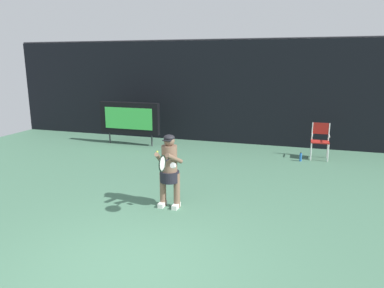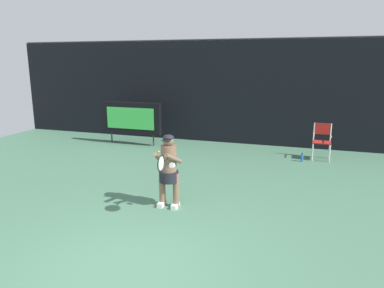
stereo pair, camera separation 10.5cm
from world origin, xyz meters
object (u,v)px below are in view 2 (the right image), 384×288
(tennis_racket, at_px, (162,163))
(umpire_chair, at_px, (322,139))
(water_bottle, at_px, (302,158))
(tennis_player, at_px, (169,168))
(scoreboard, at_px, (131,118))
(tennis_ball_loose, at_px, (159,152))

(tennis_racket, bearing_deg, umpire_chair, 60.86)
(water_bottle, distance_m, tennis_racket, 5.55)
(tennis_player, distance_m, tennis_racket, 0.66)
(scoreboard, height_order, water_bottle, scoreboard)
(umpire_chair, xyz_separation_m, tennis_racket, (-2.91, -5.39, 0.48))
(tennis_racket, xyz_separation_m, tennis_ball_loose, (-2.05, 4.55, -1.06))
(tennis_player, bearing_deg, water_bottle, 60.10)
(tennis_racket, bearing_deg, tennis_player, 99.18)
(scoreboard, bearing_deg, umpire_chair, 0.24)
(scoreboard, relative_size, tennis_player, 1.47)
(water_bottle, bearing_deg, umpire_chair, 41.89)
(scoreboard, relative_size, umpire_chair, 2.04)
(umpire_chair, bearing_deg, tennis_racket, -118.36)
(umpire_chair, relative_size, tennis_racket, 1.79)
(umpire_chair, xyz_separation_m, tennis_ball_loose, (-4.96, -0.84, -0.58))
(scoreboard, xyz_separation_m, umpire_chair, (6.33, 0.03, -0.33))
(tennis_player, bearing_deg, scoreboard, 124.83)
(water_bottle, xyz_separation_m, tennis_racket, (-2.39, -4.92, 0.97))
(umpire_chair, relative_size, tennis_ball_loose, 15.88)
(umpire_chair, relative_size, tennis_player, 0.72)
(water_bottle, bearing_deg, tennis_racket, -115.87)
(water_bottle, height_order, tennis_racket, tennis_racket)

